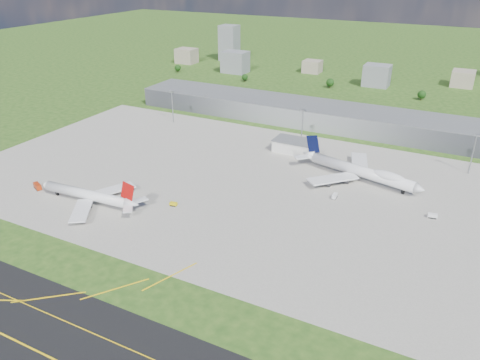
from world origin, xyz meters
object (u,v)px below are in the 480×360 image
at_px(fire_truck, 37,186).
at_px(van_white_near, 335,196).
at_px(airliner_blue_quad, 361,172).
at_px(airliner_red_twin, 90,196).
at_px(tug_yellow, 173,204).
at_px(van_white_far, 433,216).

distance_m(fire_truck, van_white_near, 170.09).
height_order(airliner_blue_quad, fire_truck, airliner_blue_quad).
relative_size(airliner_red_twin, airliner_blue_quad, 0.83).
xyz_separation_m(airliner_blue_quad, van_white_near, (-6.95, -29.61, -4.57)).
bearing_deg(tug_yellow, van_white_near, 24.61).
height_order(van_white_near, van_white_far, van_white_near).
relative_size(airliner_red_twin, van_white_far, 13.20).
relative_size(airliner_blue_quad, van_white_near, 16.34).
xyz_separation_m(tug_yellow, van_white_far, (125.97, 49.70, 0.24)).
bearing_deg(van_white_far, van_white_near, 174.00).
relative_size(airliner_blue_quad, fire_truck, 10.33).
bearing_deg(airliner_red_twin, airliner_blue_quad, -145.63).
xyz_separation_m(tug_yellow, van_white_near, (74.83, 48.07, 0.26)).
bearing_deg(airliner_red_twin, fire_truck, -2.52).
height_order(fire_truck, tug_yellow, fire_truck).
distance_m(airliner_blue_quad, tug_yellow, 112.89).
distance_m(fire_truck, tug_yellow, 83.70).
bearing_deg(airliner_red_twin, van_white_near, -153.84).
height_order(airliner_blue_quad, van_white_far, airliner_blue_quad).
relative_size(tug_yellow, van_white_near, 0.87).
xyz_separation_m(airliner_red_twin, tug_yellow, (41.67, 18.14, -3.78)).
bearing_deg(fire_truck, van_white_near, 47.09).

